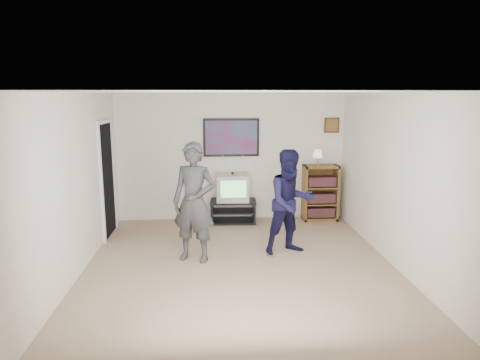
{
  "coord_description": "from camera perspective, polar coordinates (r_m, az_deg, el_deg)",
  "views": [
    {
      "loc": [
        -0.41,
        -5.9,
        2.46
      ],
      "look_at": [
        0.05,
        0.69,
        1.15
      ],
      "focal_mm": 32.0,
      "sensor_mm": 36.0,
      "label": 1
    }
  ],
  "objects": [
    {
      "name": "small_picture",
      "position": [
        8.74,
        12.13,
        7.15
      ],
      "size": [
        0.3,
        0.03,
        0.3
      ],
      "primitive_type": "cube",
      "color": "#492917",
      "rests_on": "room_shell"
    },
    {
      "name": "doorway",
      "position": [
        7.86,
        -17.33,
        -0.02
      ],
      "size": [
        0.03,
        0.85,
        2.0
      ],
      "primitive_type": "cube",
      "color": "black",
      "rests_on": "room_shell"
    },
    {
      "name": "poster",
      "position": [
        8.43,
        -1.18,
        5.69
      ],
      "size": [
        1.1,
        0.03,
        0.75
      ],
      "primitive_type": "cube",
      "color": "black",
      "rests_on": "room_shell"
    },
    {
      "name": "crt_television",
      "position": [
        8.33,
        -0.98,
        -0.96
      ],
      "size": [
        0.63,
        0.54,
        0.52
      ],
      "primitive_type": null,
      "rotation": [
        0.0,
        0.0,
        -0.03
      ],
      "color": "#A5A6A0",
      "rests_on": "media_stand"
    },
    {
      "name": "room_shell",
      "position": [
        6.38,
        -0.23,
        0.27
      ],
      "size": [
        4.51,
        5.0,
        2.51
      ],
      "color": "#7D674F",
      "rests_on": "ground"
    },
    {
      "name": "table_lamp",
      "position": [
        8.49,
        10.31,
        2.94
      ],
      "size": [
        0.2,
        0.2,
        0.32
      ],
      "primitive_type": null,
      "color": "beige",
      "rests_on": "bookshelf"
    },
    {
      "name": "media_stand",
      "position": [
        8.45,
        -0.92,
        -4.17
      ],
      "size": [
        0.91,
        0.53,
        0.44
      ],
      "rotation": [
        0.0,
        0.0,
        -0.05
      ],
      "color": "black",
      "rests_on": "room_shell"
    },
    {
      "name": "person_short",
      "position": [
        6.72,
        6.77,
        -2.94
      ],
      "size": [
        0.96,
        0.84,
        1.65
      ],
      "primitive_type": "imported",
      "rotation": [
        0.0,
        0.0,
        0.31
      ],
      "color": "black",
      "rests_on": "room_shell"
    },
    {
      "name": "controller_left",
      "position": [
        6.56,
        -5.65,
        -0.16
      ],
      "size": [
        0.04,
        0.11,
        0.03
      ],
      "primitive_type": "cube",
      "rotation": [
        0.0,
        0.0,
        0.05
      ],
      "color": "white",
      "rests_on": "person_tall"
    },
    {
      "name": "bookshelf",
      "position": [
        8.68,
        10.63,
        -1.69
      ],
      "size": [
        0.67,
        0.38,
        1.11
      ],
      "primitive_type": null,
      "color": "brown",
      "rests_on": "room_shell"
    },
    {
      "name": "air_vent",
      "position": [
        8.4,
        -4.97,
        7.68
      ],
      "size": [
        0.28,
        0.02,
        0.14
      ],
      "primitive_type": "cube",
      "color": "white",
      "rests_on": "room_shell"
    },
    {
      "name": "controller_right",
      "position": [
        6.91,
        6.78,
        -1.49
      ],
      "size": [
        0.06,
        0.12,
        0.03
      ],
      "primitive_type": "cube",
      "rotation": [
        0.0,
        0.0,
        0.21
      ],
      "color": "white",
      "rests_on": "person_short"
    },
    {
      "name": "person_tall",
      "position": [
        6.39,
        -6.15,
        -2.97
      ],
      "size": [
        0.77,
        0.63,
        1.8
      ],
      "primitive_type": "imported",
      "rotation": [
        0.0,
        0.0,
        -0.34
      ],
      "color": "#323234",
      "rests_on": "room_shell"
    }
  ]
}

